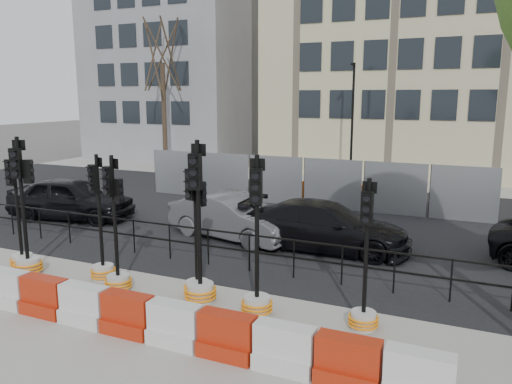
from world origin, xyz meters
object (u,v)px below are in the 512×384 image
at_px(traffic_signal_h, 364,300).
at_px(car_c, 325,226).
at_px(traffic_signal_a, 21,245).
at_px(car_a, 71,199).
at_px(traffic_signal_d, 117,260).

height_order(traffic_signal_h, car_c, traffic_signal_h).
height_order(traffic_signal_a, car_c, traffic_signal_a).
relative_size(car_a, car_c, 0.97).
distance_m(traffic_signal_h, car_a, 12.33).
height_order(traffic_signal_a, traffic_signal_h, traffic_signal_a).
xyz_separation_m(traffic_signal_a, car_c, (6.77, 4.76, 0.06)).
bearing_deg(traffic_signal_a, traffic_signal_h, -0.03).
bearing_deg(car_c, traffic_signal_h, -157.32).
xyz_separation_m(traffic_signal_h, car_c, (-2.10, 4.60, 0.10)).
height_order(traffic_signal_h, car_a, traffic_signal_h).
bearing_deg(traffic_signal_a, traffic_signal_d, -4.79).
height_order(traffic_signal_d, car_c, traffic_signal_d).
bearing_deg(car_a, traffic_signal_d, -139.32).
xyz_separation_m(traffic_signal_d, car_c, (3.48, 4.97, -0.04)).
xyz_separation_m(traffic_signal_d, traffic_signal_h, (5.57, 0.38, -0.14)).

